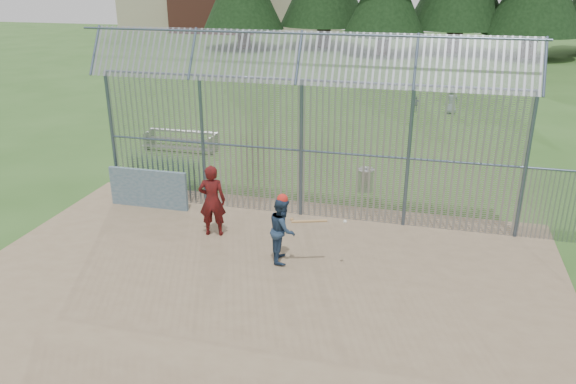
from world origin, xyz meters
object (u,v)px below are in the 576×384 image
(onlooker, at_px, (212,201))
(bleacher, at_px, (181,140))
(batter, at_px, (283,230))
(trash_can, at_px, (365,180))
(dugout_wall, at_px, (148,189))

(onlooker, relative_size, bleacher, 0.66)
(batter, distance_m, trash_can, 5.53)
(dugout_wall, xyz_separation_m, batter, (4.81, -2.26, 0.23))
(onlooker, bearing_deg, bleacher, -70.90)
(onlooker, distance_m, bleacher, 8.19)
(batter, bearing_deg, bleacher, 25.69)
(trash_can, bearing_deg, dugout_wall, -153.67)
(onlooker, relative_size, trash_can, 2.43)
(bleacher, bearing_deg, onlooker, -59.37)
(dugout_wall, height_order, batter, batter)
(batter, height_order, trash_can, batter)
(trash_can, bearing_deg, bleacher, 161.21)
(batter, xyz_separation_m, trash_can, (1.40, 5.33, -0.47))
(dugout_wall, distance_m, trash_can, 6.93)
(dugout_wall, bearing_deg, bleacher, 105.27)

